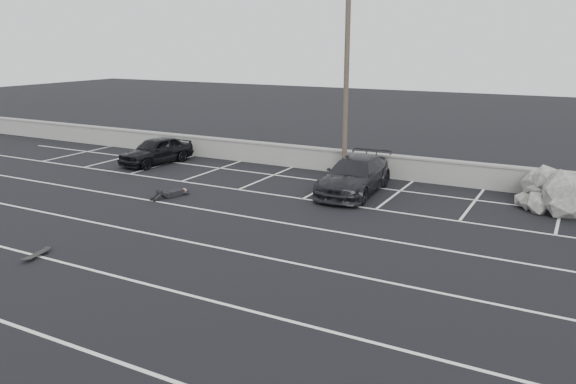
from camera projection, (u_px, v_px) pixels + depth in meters
The scene contains 8 objects.
ground at pixel (115, 276), 14.72m from camera, with size 120.00×120.00×0.00m, color black.
seawall at pixel (331, 160), 26.50m from camera, with size 50.00×0.45×1.06m.
stall_lines at pixel (211, 228), 18.51m from camera, with size 36.00×20.05×0.01m.
car_left at pixel (156, 150), 28.06m from camera, with size 1.60×3.99×1.36m, color black.
car_right at pixel (354, 176), 22.63m from camera, with size 2.01×4.95×1.44m, color black.
utility_pole at pixel (346, 80), 24.39m from camera, with size 1.14×0.23×8.56m.
person at pixel (175, 190), 22.35m from camera, with size 1.31×2.27×0.43m, color black, non-canonical shape.
skateboard at pixel (37, 255), 15.99m from camera, with size 0.37×0.87×0.10m.
Camera 1 is at (10.45, -9.88, 5.96)m, focal length 35.00 mm.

